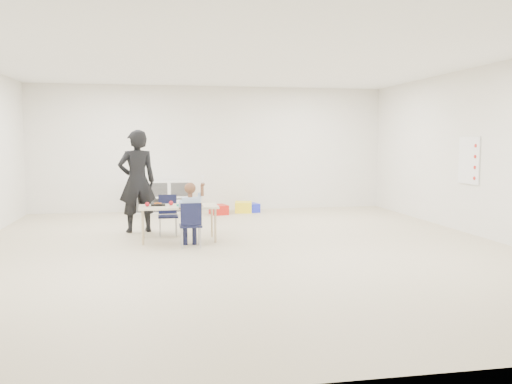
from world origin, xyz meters
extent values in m
plane|color=#BEB092|center=(0.00, 0.00, 0.00)|extent=(9.00, 9.00, 0.00)
plane|color=white|center=(0.00, 0.00, 2.80)|extent=(9.00, 9.00, 0.00)
cube|color=white|center=(0.00, 4.50, 1.40)|extent=(8.00, 0.02, 2.80)
cube|color=white|center=(0.00, -4.50, 1.40)|extent=(8.00, 0.02, 2.80)
cube|color=white|center=(4.00, 0.00, 1.40)|extent=(0.02, 9.00, 2.80)
cube|color=beige|center=(-0.92, 0.77, 0.55)|extent=(1.23, 0.62, 0.03)
cube|color=black|center=(-0.80, 0.82, 0.58)|extent=(0.22, 0.16, 0.03)
cube|color=black|center=(-1.23, 0.83, 0.58)|extent=(0.22, 0.16, 0.03)
cube|color=white|center=(-0.91, 0.64, 0.61)|extent=(0.07, 0.07, 0.10)
ellipsoid|color=#B18D48|center=(-0.60, 0.67, 0.60)|extent=(0.09, 0.09, 0.07)
sphere|color=maroon|center=(-1.03, 0.84, 0.60)|extent=(0.07, 0.07, 0.07)
sphere|color=maroon|center=(-1.40, 0.73, 0.60)|extent=(0.07, 0.07, 0.07)
cube|color=white|center=(-1.20, 4.28, 0.35)|extent=(1.40, 0.40, 0.70)
cube|color=white|center=(3.98, 0.60, 1.25)|extent=(0.02, 0.60, 0.80)
imported|color=black|center=(-1.58, 1.75, 0.88)|extent=(0.73, 0.56, 1.77)
cube|color=red|center=(0.07, 3.73, 0.10)|extent=(0.41, 0.48, 0.21)
cube|color=yellow|center=(0.64, 3.98, 0.11)|extent=(0.44, 0.52, 0.23)
cube|color=#1B27CC|center=(0.81, 3.98, 0.10)|extent=(0.39, 0.46, 0.19)
camera|label=1|loc=(-1.27, -7.78, 1.59)|focal=38.00mm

